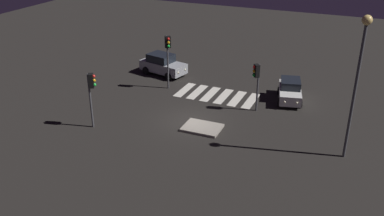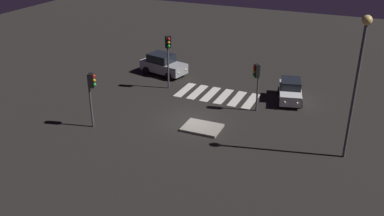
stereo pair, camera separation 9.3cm
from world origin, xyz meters
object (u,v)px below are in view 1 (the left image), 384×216
(traffic_light_south, at_px, (257,76))
(street_lamp, at_px, (359,66))
(car_silver, at_px, (163,64))
(traffic_light_north, at_px, (91,87))
(car_white, at_px, (290,91))
(traffic_island, at_px, (202,128))
(traffic_light_east, at_px, (168,49))

(traffic_light_south, xyz_separation_m, street_lamp, (-6.83, 4.20, 3.03))
(car_silver, xyz_separation_m, traffic_light_north, (-0.55, 11.34, 2.04))
(car_white, xyz_separation_m, traffic_light_south, (1.99, 3.02, 1.95))
(traffic_island, relative_size, traffic_light_east, 0.57)
(traffic_island, relative_size, street_lamp, 0.30)
(traffic_light_south, xyz_separation_m, traffic_light_north, (9.40, 6.97, 0.19))
(traffic_island, bearing_deg, traffic_light_north, 20.97)
(car_silver, height_order, traffic_light_south, traffic_light_south)
(traffic_island, xyz_separation_m, street_lamp, (-9.30, -0.11, 5.71))
(car_silver, relative_size, street_lamp, 0.53)
(traffic_light_south, bearing_deg, traffic_island, 16.85)
(traffic_light_east, distance_m, traffic_light_north, 8.49)
(traffic_island, xyz_separation_m, traffic_light_south, (-2.47, -4.31, 2.69))
(traffic_light_south, distance_m, traffic_light_north, 11.70)
(traffic_light_south, distance_m, street_lamp, 8.57)
(car_white, xyz_separation_m, traffic_light_east, (9.84, 1.66, 2.63))
(traffic_light_east, relative_size, traffic_light_north, 1.17)
(traffic_island, distance_m, car_silver, 11.50)
(traffic_island, relative_size, traffic_light_south, 0.71)
(traffic_light_south, bearing_deg, car_silver, -67.13)
(car_silver, bearing_deg, traffic_light_east, -42.22)
(traffic_light_south, bearing_deg, street_lamp, 105.02)
(traffic_island, xyz_separation_m, traffic_light_east, (5.38, -5.68, 3.36))
(car_silver, bearing_deg, traffic_light_north, -74.36)
(traffic_island, bearing_deg, traffic_light_south, -119.78)
(car_white, relative_size, traffic_light_north, 1.05)
(traffic_light_north, bearing_deg, traffic_light_south, 5.01)
(car_white, bearing_deg, traffic_island, -44.84)
(car_white, distance_m, street_lamp, 10.02)
(traffic_island, distance_m, traffic_light_east, 8.51)
(traffic_island, height_order, street_lamp, street_lamp)
(traffic_light_north, bearing_deg, traffic_island, -10.57)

